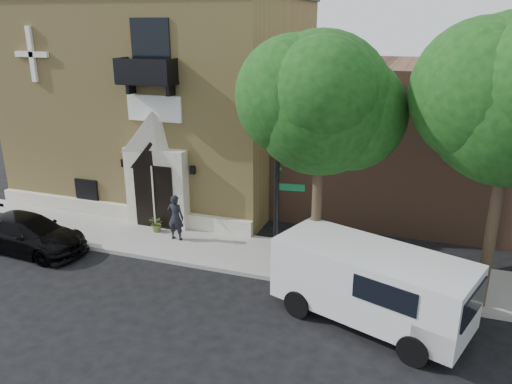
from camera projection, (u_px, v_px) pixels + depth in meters
ground at (146, 260)px, 17.80m from camera, size 120.00×120.00×0.00m
sidewalk at (190, 245)px, 18.81m from camera, size 42.00×3.00×0.15m
church at (171, 95)px, 24.33m from camera, size 12.20×11.01×9.30m
neighbour_building at (501, 143)px, 21.08m from camera, size 18.00×8.00×6.40m
street_tree_left at (321, 102)px, 14.33m from camera, size 4.97×4.38×7.77m
black_sedan at (28, 234)px, 18.35m from camera, size 4.75×2.19×1.34m
cargo_van at (378, 285)px, 13.65m from camera, size 5.76×3.80×2.19m
street_sign at (278, 189)px, 15.49m from camera, size 1.01×0.94×5.95m
fire_hydrant at (305, 266)px, 16.27m from camera, size 0.43×0.34×0.76m
dumpster at (338, 258)px, 16.27m from camera, size 1.88×1.15×1.19m
planter at (157, 224)px, 19.73m from camera, size 0.71×0.65×0.66m
pedestrian_near at (176, 217)px, 18.86m from camera, size 0.65×0.43×1.78m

